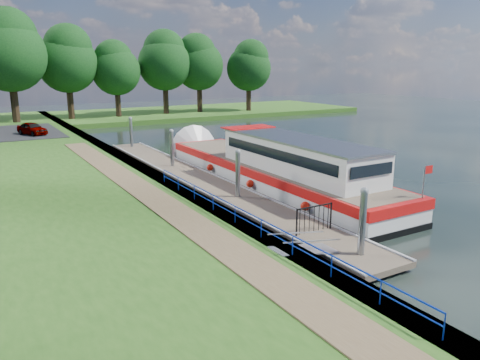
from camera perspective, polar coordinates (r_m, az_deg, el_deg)
ground at (r=18.48m, az=13.28°, el=-9.40°), size 160.00×160.00×0.00m
bank_edge at (r=29.50m, az=-10.95°, el=0.28°), size 1.10×90.00×0.78m
far_bank at (r=68.79m, az=-9.97°, el=7.91°), size 60.00×18.00×0.60m
footpath at (r=22.42m, az=-9.40°, el=-2.87°), size 1.60×40.00×0.05m
blue_fence at (r=18.65m, az=0.92°, el=-4.49°), size 0.04×18.04×0.72m
pontoon at (r=28.69m, az=-4.78°, el=-0.31°), size 2.50×30.00×0.56m
mooring_piles at (r=28.44m, az=-4.83°, el=1.83°), size 0.30×27.30×3.55m
gangway at (r=17.45m, az=7.79°, el=-8.35°), size 2.58×1.00×0.92m
gate_panel at (r=19.61m, az=9.05°, el=-4.24°), size 1.85×0.05×1.15m
barge at (r=28.60m, az=3.36°, el=1.53°), size 4.36×21.15×4.78m
horizon_trees at (r=61.68m, az=-21.38°, el=13.65°), size 54.38×10.03×12.87m
car_a at (r=47.96m, az=-24.02°, el=5.77°), size 2.65×3.71×1.17m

